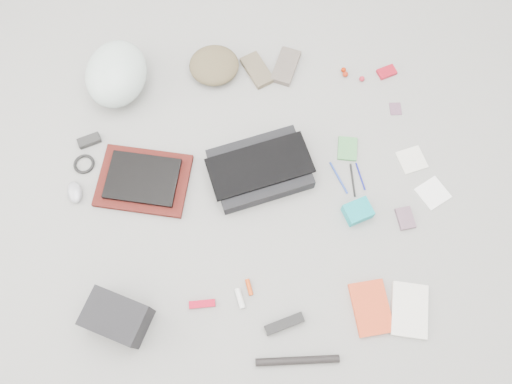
{
  "coord_description": "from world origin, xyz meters",
  "views": [
    {
      "loc": [
        -0.03,
        -0.69,
        1.95
      ],
      "look_at": [
        0.0,
        0.0,
        0.05
      ],
      "focal_mm": 35.0,
      "sensor_mm": 36.0,
      "label": 1
    }
  ],
  "objects_px": {
    "laptop": "(143,179)",
    "accordion_wallet": "(358,211)",
    "book_red": "(371,308)",
    "bike_helmet": "(116,74)",
    "messenger_bag": "(260,169)",
    "camera_bag": "(117,317)"
  },
  "relations": [
    {
      "from": "camera_bag",
      "to": "messenger_bag",
      "type": "bearing_deg",
      "value": 70.38
    },
    {
      "from": "bike_helmet",
      "to": "book_red",
      "type": "distance_m",
      "value": 1.44
    },
    {
      "from": "laptop",
      "to": "bike_helmet",
      "type": "xyz_separation_m",
      "value": [
        -0.11,
        0.47,
        0.06
      ]
    },
    {
      "from": "bike_helmet",
      "to": "camera_bag",
      "type": "height_order",
      "value": "bike_helmet"
    },
    {
      "from": "messenger_bag",
      "to": "bike_helmet",
      "type": "distance_m",
      "value": 0.75
    },
    {
      "from": "accordion_wallet",
      "to": "book_red",
      "type": "bearing_deg",
      "value": -109.05
    },
    {
      "from": "accordion_wallet",
      "to": "bike_helmet",
      "type": "bearing_deg",
      "value": 126.23
    },
    {
      "from": "laptop",
      "to": "accordion_wallet",
      "type": "distance_m",
      "value": 0.89
    },
    {
      "from": "laptop",
      "to": "messenger_bag",
      "type": "bearing_deg",
      "value": 13.32
    },
    {
      "from": "bike_helmet",
      "to": "accordion_wallet",
      "type": "xyz_separation_m",
      "value": [
        0.99,
        -0.65,
        -0.07
      ]
    },
    {
      "from": "bike_helmet",
      "to": "messenger_bag",
      "type": "bearing_deg",
      "value": -25.35
    },
    {
      "from": "bike_helmet",
      "to": "accordion_wallet",
      "type": "bearing_deg",
      "value": -21.95
    },
    {
      "from": "accordion_wallet",
      "to": "camera_bag",
      "type": "bearing_deg",
      "value": -178.49
    },
    {
      "from": "bike_helmet",
      "to": "camera_bag",
      "type": "xyz_separation_m",
      "value": [
        0.05,
        -1.03,
        -0.03
      ]
    },
    {
      "from": "messenger_bag",
      "to": "camera_bag",
      "type": "bearing_deg",
      "value": -148.86
    },
    {
      "from": "messenger_bag",
      "to": "camera_bag",
      "type": "relative_size",
      "value": 1.79
    },
    {
      "from": "laptop",
      "to": "bike_helmet",
      "type": "distance_m",
      "value": 0.49
    },
    {
      "from": "messenger_bag",
      "to": "camera_bag",
      "type": "distance_m",
      "value": 0.8
    },
    {
      "from": "messenger_bag",
      "to": "laptop",
      "type": "relative_size",
      "value": 1.34
    },
    {
      "from": "laptop",
      "to": "camera_bag",
      "type": "height_order",
      "value": "camera_bag"
    },
    {
      "from": "book_red",
      "to": "laptop",
      "type": "bearing_deg",
      "value": 140.93
    },
    {
      "from": "laptop",
      "to": "book_red",
      "type": "bearing_deg",
      "value": -21.68
    }
  ]
}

